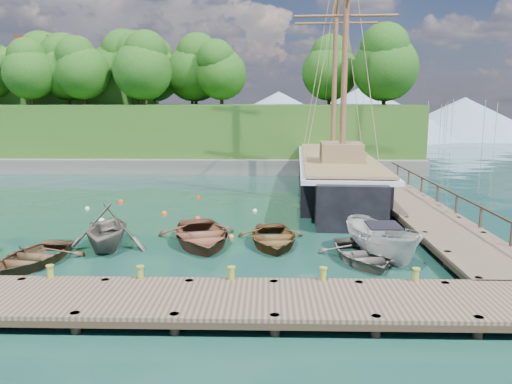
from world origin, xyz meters
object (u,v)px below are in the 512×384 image
rowboat_3 (362,261)px  rowboat_2 (201,244)px  rowboat_0 (33,264)px  cabin_boat_white (382,259)px  rowboat_4 (273,245)px  rowboat_1 (108,248)px  schooner (336,177)px

rowboat_3 → rowboat_2: bearing=150.7°
rowboat_2 → rowboat_3: bearing=-33.2°
rowboat_2 → rowboat_0: bearing=-168.3°
rowboat_0 → rowboat_3: (13.11, 0.72, 0.00)m
cabin_boat_white → rowboat_4: bearing=134.3°
rowboat_1 → rowboat_2: bearing=5.0°
rowboat_3 → cabin_boat_white: 0.92m
cabin_boat_white → rowboat_1: bearing=152.0°
rowboat_2 → schooner: (7.75, 12.63, 1.13)m
rowboat_3 → schooner: 15.04m
rowboat_1 → rowboat_2: 4.07m
rowboat_4 → schooner: (4.50, 12.71, 1.13)m
cabin_boat_white → schooner: schooner is taller
schooner → rowboat_1: bearing=-127.9°
rowboat_1 → cabin_boat_white: bearing=-12.6°
rowboat_0 → rowboat_3: bearing=12.5°
rowboat_3 → cabin_boat_white: (0.87, 0.32, 0.00)m
rowboat_0 → rowboat_1: (2.27, 2.22, 0.00)m
rowboat_1 → schooner: schooner is taller
rowboat_3 → rowboat_4: 4.25m
rowboat_0 → rowboat_1: rowboat_1 is taller
rowboat_0 → rowboat_2: rowboat_2 is taller
rowboat_2 → rowboat_3: (6.86, -2.34, 0.00)m
rowboat_0 → schooner: 21.06m
rowboat_0 → rowboat_1: size_ratio=1.04×
cabin_boat_white → schooner: bearing=67.7°
rowboat_0 → cabin_boat_white: size_ratio=0.93×
rowboat_1 → rowboat_3: rowboat_1 is taller
rowboat_2 → rowboat_3: rowboat_2 is taller
cabin_boat_white → rowboat_2: bearing=143.2°
schooner → rowboat_4: bearing=-106.3°
cabin_boat_white → schooner: 14.70m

